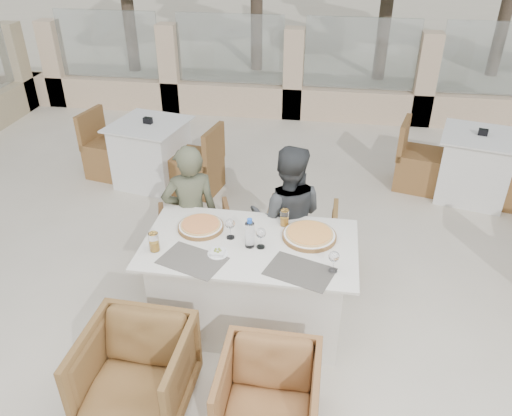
# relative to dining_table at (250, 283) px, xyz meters

# --- Properties ---
(ground) EXTENTS (80.00, 80.00, 0.00)m
(ground) POSITION_rel_dining_table_xyz_m (-0.10, -0.06, -0.39)
(ground) COLOR beige
(ground) RESTS_ON ground
(sand_patch) EXTENTS (30.00, 16.00, 0.01)m
(sand_patch) POSITION_rel_dining_table_xyz_m (-0.10, 13.94, -0.38)
(sand_patch) COLOR beige
(sand_patch) RESTS_ON ground
(perimeter_wall_far) EXTENTS (10.00, 0.34, 1.60)m
(perimeter_wall_far) POSITION_rel_dining_table_xyz_m (-0.10, 4.74, 0.42)
(perimeter_wall_far) COLOR beige
(perimeter_wall_far) RESTS_ON ground
(dining_table) EXTENTS (1.60, 0.90, 0.77)m
(dining_table) POSITION_rel_dining_table_xyz_m (0.00, 0.00, 0.00)
(dining_table) COLOR silver
(dining_table) RESTS_ON ground
(placemat_near_left) EXTENTS (0.52, 0.43, 0.00)m
(placemat_near_left) POSITION_rel_dining_table_xyz_m (-0.37, -0.27, 0.39)
(placemat_near_left) COLOR #5D574F
(placemat_near_left) RESTS_ON dining_table
(placemat_near_right) EXTENTS (0.52, 0.43, 0.00)m
(placemat_near_right) POSITION_rel_dining_table_xyz_m (0.40, -0.28, 0.39)
(placemat_near_right) COLOR #4F4A43
(placemat_near_right) RESTS_ON dining_table
(pizza_left) EXTENTS (0.38, 0.38, 0.05)m
(pizza_left) POSITION_rel_dining_table_xyz_m (-0.41, 0.14, 0.41)
(pizza_left) COLOR #D7491D
(pizza_left) RESTS_ON dining_table
(pizza_right) EXTENTS (0.49, 0.49, 0.05)m
(pizza_right) POSITION_rel_dining_table_xyz_m (0.43, 0.14, 0.41)
(pizza_right) COLOR orange
(pizza_right) RESTS_ON dining_table
(water_bottle) EXTENTS (0.08, 0.08, 0.24)m
(water_bottle) POSITION_rel_dining_table_xyz_m (0.01, -0.04, 0.50)
(water_bottle) COLOR #9DBDCF
(water_bottle) RESTS_ON dining_table
(wine_glass_centre) EXTENTS (0.09, 0.09, 0.18)m
(wine_glass_centre) POSITION_rel_dining_table_xyz_m (-0.16, 0.05, 0.48)
(wine_glass_centre) COLOR silver
(wine_glass_centre) RESTS_ON dining_table
(wine_glass_near) EXTENTS (0.09, 0.09, 0.18)m
(wine_glass_near) POSITION_rel_dining_table_xyz_m (0.09, -0.04, 0.48)
(wine_glass_near) COLOR white
(wine_glass_near) RESTS_ON dining_table
(wine_glass_corner) EXTENTS (0.10, 0.10, 0.18)m
(wine_glass_corner) POSITION_rel_dining_table_xyz_m (0.62, -0.24, 0.48)
(wine_glass_corner) COLOR silver
(wine_glass_corner) RESTS_ON dining_table
(beer_glass_left) EXTENTS (0.08, 0.08, 0.15)m
(beer_glass_left) POSITION_rel_dining_table_xyz_m (-0.67, -0.19, 0.46)
(beer_glass_left) COLOR orange
(beer_glass_left) RESTS_ON dining_table
(beer_glass_right) EXTENTS (0.07, 0.07, 0.13)m
(beer_glass_right) POSITION_rel_dining_table_xyz_m (0.23, 0.29, 0.45)
(beer_glass_right) COLOR orange
(beer_glass_right) RESTS_ON dining_table
(olive_dish) EXTENTS (0.13, 0.13, 0.04)m
(olive_dish) POSITION_rel_dining_table_xyz_m (-0.21, -0.17, 0.41)
(olive_dish) COLOR white
(olive_dish) RESTS_ON dining_table
(armchair_far_left) EXTENTS (0.82, 0.83, 0.60)m
(armchair_far_left) POSITION_rel_dining_table_xyz_m (-0.60, 0.60, -0.08)
(armchair_far_left) COLOR brown
(armchair_far_left) RESTS_ON ground
(armchair_far_right) EXTENTS (0.64, 0.66, 0.59)m
(armchair_far_right) POSITION_rel_dining_table_xyz_m (0.34, 0.83, -0.09)
(armchair_far_right) COLOR olive
(armchair_far_right) RESTS_ON ground
(armchair_near_left) EXTENTS (0.70, 0.72, 0.63)m
(armchair_near_left) POSITION_rel_dining_table_xyz_m (-0.60, -0.93, -0.07)
(armchair_near_left) COLOR brown
(armchair_near_left) RESTS_ON ground
(armchair_near_right) EXTENTS (0.62, 0.64, 0.58)m
(armchair_near_right) POSITION_rel_dining_table_xyz_m (0.27, -0.97, -0.09)
(armchair_near_right) COLOR #906034
(armchair_near_right) RESTS_ON ground
(diner_left) EXTENTS (0.56, 0.48, 1.31)m
(diner_left) POSITION_rel_dining_table_xyz_m (-0.60, 0.49, 0.27)
(diner_left) COLOR #4E523B
(diner_left) RESTS_ON ground
(diner_right) EXTENTS (0.67, 0.53, 1.32)m
(diner_right) POSITION_rel_dining_table_xyz_m (0.23, 0.57, 0.28)
(diner_right) COLOR #373A3D
(diner_right) RESTS_ON ground
(bg_table_a) EXTENTS (1.77, 1.13, 0.77)m
(bg_table_a) POSITION_rel_dining_table_xyz_m (-1.57, 2.22, 0.00)
(bg_table_a) COLOR silver
(bg_table_a) RESTS_ON ground
(bg_table_b) EXTENTS (1.79, 1.20, 0.77)m
(bg_table_b) POSITION_rel_dining_table_xyz_m (2.20, 2.45, 0.00)
(bg_table_b) COLOR silver
(bg_table_b) RESTS_ON ground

